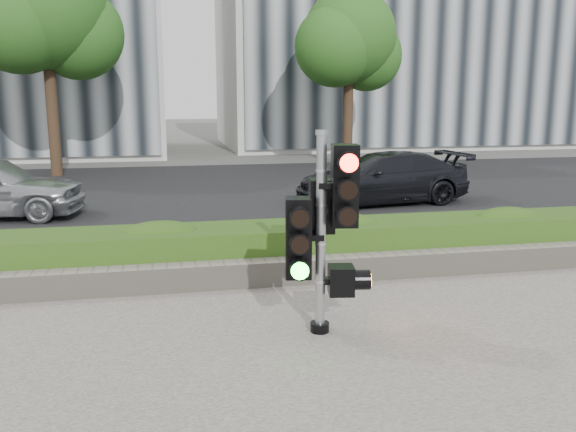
# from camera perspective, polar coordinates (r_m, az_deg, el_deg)

# --- Properties ---
(ground) EXTENTS (120.00, 120.00, 0.00)m
(ground) POSITION_cam_1_polar(r_m,az_deg,el_deg) (6.65, -1.06, -11.64)
(ground) COLOR #51514C
(ground) RESTS_ON ground
(road) EXTENTS (60.00, 13.00, 0.02)m
(road) POSITION_cam_1_polar(r_m,az_deg,el_deg) (16.27, -7.47, 2.10)
(road) COLOR black
(road) RESTS_ON ground
(curb) EXTENTS (60.00, 0.25, 0.12)m
(curb) POSITION_cam_1_polar(r_m,az_deg,el_deg) (9.58, -4.49, -4.04)
(curb) COLOR gray
(curb) RESTS_ON ground
(stone_wall) EXTENTS (12.00, 0.32, 0.34)m
(stone_wall) POSITION_cam_1_polar(r_m,az_deg,el_deg) (8.35, -3.44, -5.35)
(stone_wall) COLOR gray
(stone_wall) RESTS_ON sidewalk
(hedge) EXTENTS (12.00, 1.00, 0.68)m
(hedge) POSITION_cam_1_polar(r_m,az_deg,el_deg) (8.93, -4.05, -3.13)
(hedge) COLOR #508027
(hedge) RESTS_ON sidewalk
(building_right) EXTENTS (18.00, 10.00, 12.00)m
(building_right) POSITION_cam_1_polar(r_m,az_deg,el_deg) (33.48, 10.22, 17.01)
(building_right) COLOR #B7B7B2
(building_right) RESTS_ON ground
(tree_left) EXTENTS (4.61, 4.03, 7.34)m
(tree_left) POSITION_cam_1_polar(r_m,az_deg,el_deg) (21.01, -21.80, 17.26)
(tree_left) COLOR black
(tree_left) RESTS_ON ground
(tree_right) EXTENTS (4.10, 3.58, 6.53)m
(tree_right) POSITION_cam_1_polar(r_m,az_deg,el_deg) (22.64, 5.68, 16.07)
(tree_right) COLOR black
(tree_right) RESTS_ON ground
(traffic_signal) EXTENTS (0.79, 0.62, 2.20)m
(traffic_signal) POSITION_cam_1_polar(r_m,az_deg,el_deg) (6.51, 3.33, -0.64)
(traffic_signal) COLOR black
(traffic_signal) RESTS_ON sidewalk
(car_dark) EXTENTS (4.37, 2.15, 1.22)m
(car_dark) POSITION_cam_1_polar(r_m,az_deg,el_deg) (14.75, 8.77, 3.55)
(car_dark) COLOR black
(car_dark) RESTS_ON road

